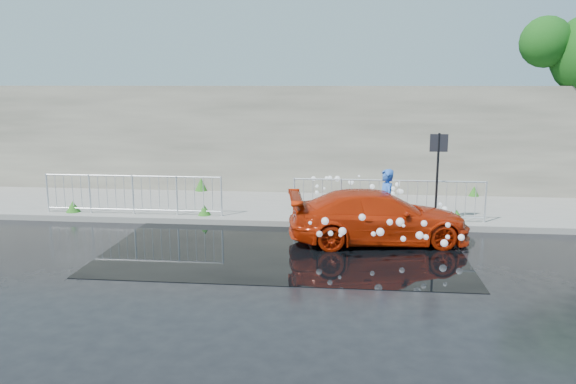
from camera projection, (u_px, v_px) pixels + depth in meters
name	position (u px, v px, depth m)	size (l,w,h in m)	color
ground	(257.00, 261.00, 12.02)	(90.00, 90.00, 0.00)	black
pavement	(283.00, 207.00, 16.89)	(30.00, 4.00, 0.15)	slate
curb	(274.00, 223.00, 14.93)	(30.00, 0.25, 0.16)	slate
retaining_wall	(290.00, 139.00, 18.69)	(30.00, 0.60, 3.50)	#59544B
puddle	(285.00, 248.00, 12.94)	(8.00, 5.00, 0.01)	black
sign_post	(438.00, 164.00, 14.29)	(0.45, 0.06, 2.50)	black
railing_left	(133.00, 193.00, 15.56)	(5.05, 0.05, 1.10)	silver
railing_right	(388.00, 199.00, 14.85)	(5.05, 0.05, 1.10)	silver
weeds	(275.00, 201.00, 16.52)	(12.17, 3.93, 0.43)	#204B14
water_spray	(374.00, 208.00, 14.03)	(3.64, 5.32, 1.11)	white
red_car	(379.00, 217.00, 13.30)	(1.73, 4.26, 1.24)	#A41F06
person	(385.00, 204.00, 13.70)	(0.62, 0.41, 1.70)	blue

